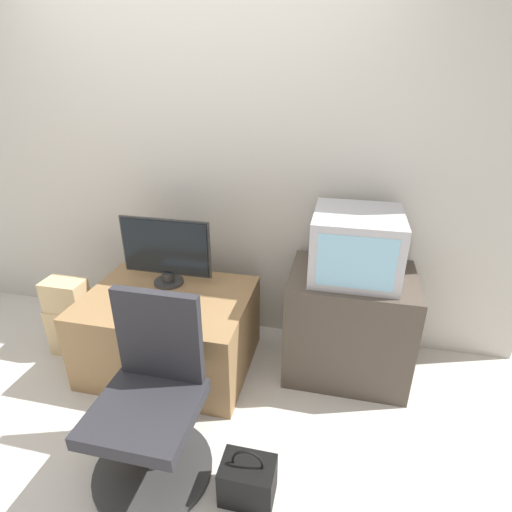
# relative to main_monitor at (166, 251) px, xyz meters

# --- Properties ---
(ground_plane) EXTENTS (12.00, 12.00, 0.00)m
(ground_plane) POSITION_rel_main_monitor_xyz_m (0.14, -0.91, -0.77)
(ground_plane) COLOR beige
(wall_back) EXTENTS (4.40, 0.05, 2.60)m
(wall_back) POSITION_rel_main_monitor_xyz_m (0.14, 0.42, 0.53)
(wall_back) COLOR beige
(wall_back) RESTS_ON ground_plane
(desk) EXTENTS (1.05, 0.79, 0.53)m
(desk) POSITION_rel_main_monitor_xyz_m (0.06, -0.17, -0.50)
(desk) COLOR #937047
(desk) RESTS_ON ground_plane
(side_stand) EXTENTS (0.77, 0.59, 0.71)m
(side_stand) POSITION_rel_main_monitor_xyz_m (1.20, 0.05, -0.41)
(side_stand) COLOR #4C4238
(side_stand) RESTS_ON ground_plane
(main_monitor) EXTENTS (0.61, 0.20, 0.46)m
(main_monitor) POSITION_rel_main_monitor_xyz_m (0.00, 0.00, 0.00)
(main_monitor) COLOR #2D2D2D
(main_monitor) RESTS_ON desk
(keyboard) EXTENTS (0.36, 0.11, 0.01)m
(keyboard) POSITION_rel_main_monitor_xyz_m (0.01, -0.31, -0.23)
(keyboard) COLOR silver
(keyboard) RESTS_ON desk
(mouse) EXTENTS (0.06, 0.04, 0.04)m
(mouse) POSITION_rel_main_monitor_xyz_m (0.26, -0.31, -0.22)
(mouse) COLOR #4C4C51
(mouse) RESTS_ON desk
(crt_tv) EXTENTS (0.51, 0.52, 0.39)m
(crt_tv) POSITION_rel_main_monitor_xyz_m (1.19, 0.06, 0.14)
(crt_tv) COLOR #B7B7BC
(crt_tv) RESTS_ON side_stand
(office_chair) EXTENTS (0.59, 0.59, 0.92)m
(office_chair) POSITION_rel_main_monitor_xyz_m (0.29, -0.90, -0.40)
(office_chair) COLOR #333333
(office_chair) RESTS_ON ground_plane
(cardboard_box_lower) EXTENTS (0.30, 0.18, 0.35)m
(cardboard_box_lower) POSITION_rel_main_monitor_xyz_m (-0.68, -0.18, -0.59)
(cardboard_box_lower) COLOR #D1B27F
(cardboard_box_lower) RESTS_ON ground_plane
(cardboard_box_upper) EXTENTS (0.28, 0.17, 0.21)m
(cardboard_box_upper) POSITION_rel_main_monitor_xyz_m (-0.68, -0.18, -0.31)
(cardboard_box_upper) COLOR #D1B27F
(cardboard_box_upper) RESTS_ON cardboard_box_lower
(handbag) EXTENTS (0.25, 0.18, 0.30)m
(handbag) POSITION_rel_main_monitor_xyz_m (0.78, -0.98, -0.66)
(handbag) COLOR black
(handbag) RESTS_ON ground_plane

